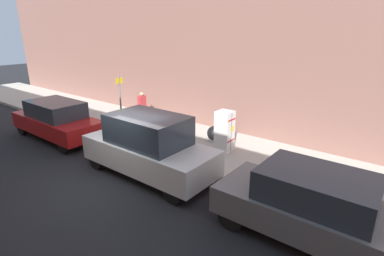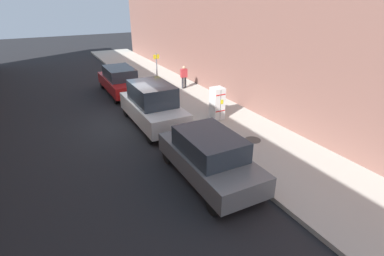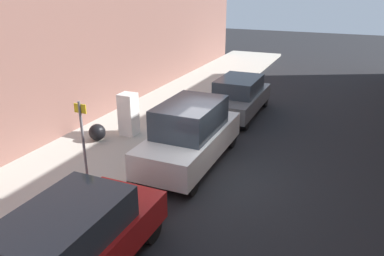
{
  "view_description": "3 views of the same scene",
  "coord_description": "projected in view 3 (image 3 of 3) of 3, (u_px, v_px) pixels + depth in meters",
  "views": [
    {
      "loc": [
        5.5,
        7.44,
        4.78
      ],
      "look_at": [
        -2.31,
        1.34,
        1.52
      ],
      "focal_mm": 28.0,
      "sensor_mm": 36.0,
      "label": 1
    },
    {
      "loc": [
        3.77,
        13.7,
        5.99
      ],
      "look_at": [
        -1.7,
        3.32,
        0.77
      ],
      "focal_mm": 28.0,
      "sensor_mm": 36.0,
      "label": 2
    },
    {
      "loc": [
        3.6,
        -9.88,
        5.66
      ],
      "look_at": [
        -1.33,
        1.48,
        0.88
      ],
      "focal_mm": 35.0,
      "sensor_mm": 36.0,
      "label": 3
    }
  ],
  "objects": [
    {
      "name": "discarded_refrigerator",
      "position": [
        129.0,
        114.0,
        14.35
      ],
      "size": [
        0.6,
        0.62,
        1.63
      ],
      "color": "white",
      "rests_on": "sidewalk_slab"
    },
    {
      "name": "parked_suv_red",
      "position": [
        67.0,
        248.0,
        7.23
      ],
      "size": [
        1.87,
        4.86,
        1.74
      ],
      "color": "red",
      "rests_on": "ground"
    },
    {
      "name": "manhole_cover",
      "position": [
        163.0,
        112.0,
        17.15
      ],
      "size": [
        0.7,
        0.7,
        0.02
      ],
      "primitive_type": "cylinder",
      "color": "#47443F",
      "rests_on": "sidewalk_slab"
    },
    {
      "name": "building_facade_near",
      "position": [
        15.0,
        16.0,
        12.89
      ],
      "size": [
        2.09,
        39.6,
        9.28
      ],
      "primitive_type": "cube",
      "color": "#7F564C",
      "rests_on": "ground"
    },
    {
      "name": "trash_bag",
      "position": [
        97.0,
        132.0,
        13.97
      ],
      "size": [
        0.63,
        0.63,
        0.63
      ],
      "primitive_type": "sphere",
      "color": "black",
      "rests_on": "sidewalk_slab"
    },
    {
      "name": "sidewalk_slab",
      "position": [
        102.0,
        151.0,
        13.36
      ],
      "size": [
        4.2,
        44.0,
        0.17
      ],
      "primitive_type": "cube",
      "color": "#B2ADA0",
      "rests_on": "ground"
    },
    {
      "name": "parked_van_white",
      "position": [
        190.0,
        134.0,
        12.27
      ],
      "size": [
        1.94,
        4.81,
        2.13
      ],
      "color": "silver",
      "rests_on": "ground"
    },
    {
      "name": "parked_suv_gray",
      "position": [
        239.0,
        96.0,
        16.98
      ],
      "size": [
        1.93,
        4.56,
        1.74
      ],
      "color": "slate",
      "rests_on": "ground"
    },
    {
      "name": "street_sign_post",
      "position": [
        84.0,
        146.0,
        9.78
      ],
      "size": [
        0.36,
        0.07,
        2.75
      ],
      "color": "slate",
      "rests_on": "sidewalk_slab"
    },
    {
      "name": "ground_plane",
      "position": [
        212.0,
        175.0,
        11.83
      ],
      "size": [
        80.0,
        80.0,
        0.0
      ],
      "primitive_type": "plane",
      "color": "black"
    }
  ]
}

